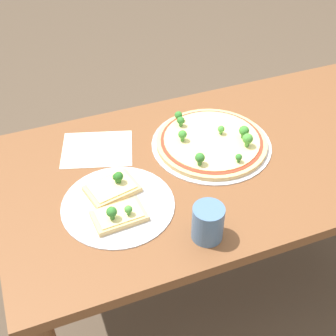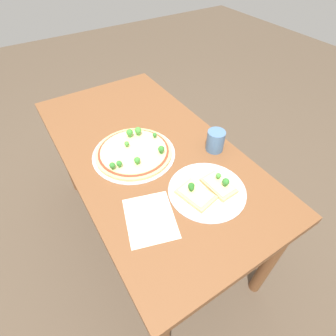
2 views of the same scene
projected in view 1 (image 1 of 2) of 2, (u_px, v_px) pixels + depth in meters
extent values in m
plane|color=brown|center=(209.00, 292.00, 1.94)|extent=(8.00, 8.00, 0.00)
cube|color=brown|center=(222.00, 162.00, 1.47)|extent=(1.39, 0.73, 0.04)
cylinder|color=brown|center=(26.00, 226.00, 1.75)|extent=(0.06, 0.06, 0.70)
cylinder|color=brown|center=(314.00, 149.00, 2.10)|extent=(0.06, 0.06, 0.70)
cylinder|color=silver|center=(211.00, 144.00, 1.50)|extent=(0.38, 0.38, 0.00)
cylinder|color=#DBB775|center=(211.00, 142.00, 1.50)|extent=(0.36, 0.36, 0.01)
cylinder|color=#B73823|center=(212.00, 140.00, 1.49)|extent=(0.33, 0.33, 0.00)
cylinder|color=#F4DB8E|center=(212.00, 139.00, 1.49)|extent=(0.31, 0.31, 0.00)
sphere|color=#3D8933|center=(182.00, 134.00, 1.47)|extent=(0.03, 0.03, 0.03)
cylinder|color=#488E3A|center=(182.00, 139.00, 1.48)|extent=(0.01, 0.01, 0.01)
sphere|color=#337A2D|center=(239.00, 157.00, 1.39)|extent=(0.02, 0.02, 0.02)
cylinder|color=#3F8136|center=(238.00, 161.00, 1.40)|extent=(0.01, 0.01, 0.01)
sphere|color=#479338|center=(221.00, 129.00, 1.50)|extent=(0.02, 0.02, 0.02)
cylinder|color=#51973E|center=(221.00, 133.00, 1.51)|extent=(0.01, 0.01, 0.01)
sphere|color=#337A2D|center=(200.00, 158.00, 1.38)|extent=(0.03, 0.03, 0.03)
cylinder|color=#3F8136|center=(200.00, 163.00, 1.39)|extent=(0.01, 0.01, 0.01)
sphere|color=#3D8933|center=(244.00, 131.00, 1.47)|extent=(0.03, 0.03, 0.03)
cylinder|color=#488E3A|center=(243.00, 136.00, 1.49)|extent=(0.01, 0.01, 0.01)
sphere|color=#479338|center=(248.00, 139.00, 1.44)|extent=(0.03, 0.03, 0.03)
cylinder|color=#51973E|center=(247.00, 144.00, 1.46)|extent=(0.01, 0.01, 0.01)
sphere|color=#337A2D|center=(178.00, 115.00, 1.55)|extent=(0.03, 0.03, 0.03)
cylinder|color=#3F8136|center=(178.00, 119.00, 1.56)|extent=(0.01, 0.01, 0.01)
sphere|color=#337A2D|center=(181.00, 120.00, 1.53)|extent=(0.03, 0.03, 0.03)
cylinder|color=#3F8136|center=(181.00, 125.00, 1.54)|extent=(0.01, 0.01, 0.01)
cylinder|color=silver|center=(118.00, 205.00, 1.30)|extent=(0.32, 0.32, 0.00)
cube|color=#DBB775|center=(119.00, 216.00, 1.26)|extent=(0.15, 0.10, 0.02)
cube|color=#F4DB8E|center=(119.00, 213.00, 1.25)|extent=(0.12, 0.08, 0.00)
sphere|color=#337A2D|center=(112.00, 212.00, 1.22)|extent=(0.03, 0.03, 0.03)
cylinder|color=#3F8136|center=(112.00, 217.00, 1.23)|extent=(0.01, 0.01, 0.01)
sphere|color=#479338|center=(128.00, 209.00, 1.23)|extent=(0.02, 0.02, 0.02)
cylinder|color=#51973E|center=(129.00, 213.00, 1.24)|extent=(0.01, 0.01, 0.01)
cube|color=#DBB775|center=(112.00, 189.00, 1.34)|extent=(0.16, 0.13, 0.02)
cube|color=#F4DB8E|center=(112.00, 186.00, 1.33)|extent=(0.14, 0.11, 0.00)
sphere|color=#286B23|center=(116.00, 177.00, 1.33)|extent=(0.02, 0.02, 0.02)
cylinder|color=#37742D|center=(117.00, 181.00, 1.34)|extent=(0.01, 0.01, 0.01)
sphere|color=#286B23|center=(119.00, 176.00, 1.32)|extent=(0.03, 0.03, 0.03)
cylinder|color=#37742D|center=(119.00, 181.00, 1.33)|extent=(0.01, 0.01, 0.01)
cylinder|color=#4C7099|center=(208.00, 223.00, 1.19)|extent=(0.08, 0.08, 0.10)
cube|color=silver|center=(97.00, 149.00, 1.49)|extent=(0.26, 0.23, 0.00)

